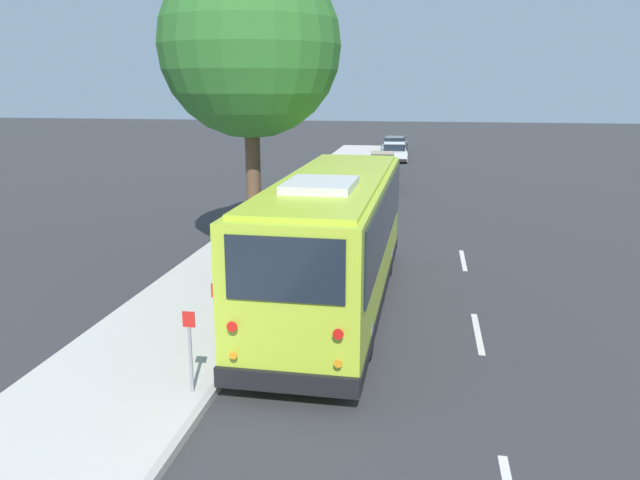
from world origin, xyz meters
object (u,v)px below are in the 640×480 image
Objects in this scene: sign_post_near at (190,351)px; sign_post_far at (218,319)px; parked_sedan_gray at (395,145)px; fire_hydrant at (312,218)px; parked_sedan_silver at (362,199)px; shuttle_bus at (334,235)px; parked_sedan_maroon at (378,178)px; street_tree at (251,33)px; parked_sedan_tan at (382,163)px; parked_sedan_white at (394,152)px.

sign_post_far is (1.47, 0.00, 0.01)m from sign_post_near.
parked_sedan_gray is 5.74× the size of fire_hydrant.
sign_post_near reaches higher than parked_sedan_silver.
shuttle_bus reaches higher than sign_post_far.
shuttle_bus is 2.24× the size of parked_sedan_gray.
sign_post_near reaches higher than parked_sedan_gray.
parked_sedan_maroon is at bearing -3.85° from sign_post_far.
parked_sedan_silver is 16.96m from sign_post_near.
sign_post_near is at bearing -178.63° from parked_sedan_gray.
street_tree reaches higher than parked_sedan_maroon.
parked_sedan_gray is at bearing -1.99° from sign_post_far.
street_tree reaches higher than fire_hydrant.
fire_hydrant is at bearing 14.78° from shuttle_bus.
parked_sedan_tan is at bearing -6.66° from street_tree.
sign_post_far is at bearing 154.94° from shuttle_bus.
sign_post_near is (-36.12, 1.64, 0.32)m from parked_sedan_white.
parked_sedan_maroon is at bearing -9.20° from fire_hydrant.
parked_sedan_silver is at bearing 3.15° from shuttle_bus.
sign_post_near is (-8.74, -1.21, -5.89)m from street_tree.
sign_post_far reaches higher than parked_sedan_gray.
parked_sedan_maroon is at bearing -176.54° from parked_sedan_gray.
parked_sedan_tan is (24.65, 0.51, -1.27)m from shuttle_bus.
shuttle_bus is at bearing -140.99° from street_tree.
shuttle_bus is 2.36× the size of parked_sedan_maroon.
parked_sedan_maroon reaches higher than fire_hydrant.
shuttle_bus is 2.27× the size of parked_sedan_silver.
fire_hydrant is (-4.02, 1.46, -0.06)m from parked_sedan_silver.
sign_post_far is at bearing 0.00° from sign_post_near.
street_tree is 12.01× the size of fire_hydrant.
street_tree reaches higher than sign_post_near.
parked_sedan_maroon is 1.01× the size of parked_sedan_white.
parked_sedan_silver reaches higher than parked_sedan_white.
shuttle_bus is at bearing -25.82° from sign_post_far.
parked_sedan_white is at bearing 0.96° from shuttle_bus.
sign_post_near reaches higher than parked_sedan_white.
parked_sedan_maroon is at bearing -10.53° from street_tree.
parked_sedan_gray is at bearing -4.33° from parked_sedan_tan.
parked_sedan_gray reaches higher than parked_sedan_tan.
parked_sedan_tan is 2.81× the size of sign_post_far.
sign_post_near is at bearing 174.05° from parked_sedan_tan.
shuttle_bus is at bearing -18.99° from sign_post_near.
parked_sedan_silver is at bearing -177.04° from parked_sedan_gray.
parked_sedan_gray is (5.66, 0.24, -0.01)m from parked_sedan_white.
sign_post_near is at bearing 172.31° from parked_sedan_silver.
parked_sedan_maroon is 5.44× the size of fire_hydrant.
parked_sedan_gray is 28.93m from fire_hydrant.
parked_sedan_maroon is 6.62m from parked_sedan_tan.
parked_sedan_maroon is 21.70m from sign_post_far.
fire_hydrant is at bearing 171.06° from parked_sedan_maroon.
fire_hydrant is (12.89, 0.20, -0.37)m from sign_post_near.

